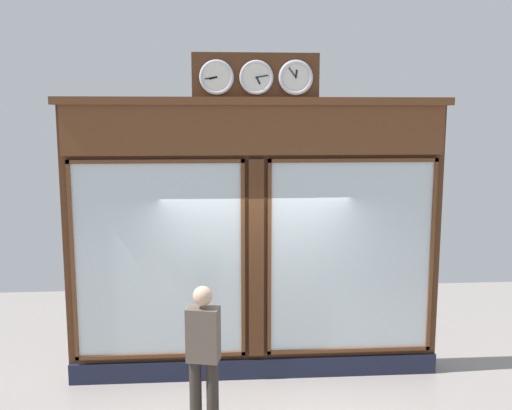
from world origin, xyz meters
TOP-DOWN VIEW (x-y plane):
  - shop_facade at (-0.00, -0.13)m, footprint 5.13×0.42m
  - pedestrian at (0.68, 1.23)m, footprint 0.40×0.30m

SIDE VIEW (x-z plane):
  - pedestrian at x=0.68m, z-range 0.09..1.78m
  - shop_facade at x=0.00m, z-range -0.24..4.11m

